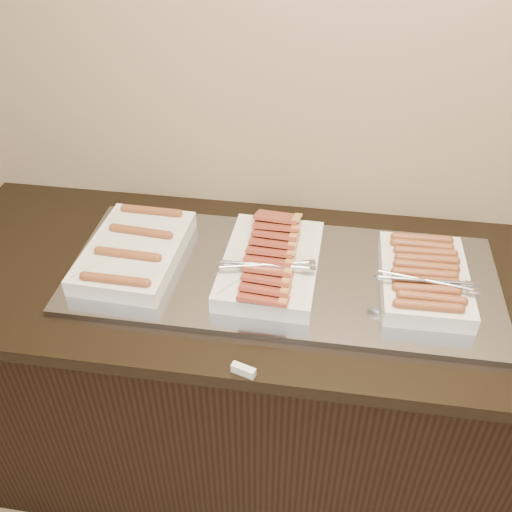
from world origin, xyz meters
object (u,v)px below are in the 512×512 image
(counter, at_px, (276,379))
(dish_center, at_px, (271,263))
(warming_tray, at_px, (282,275))
(dish_right, at_px, (424,277))
(dish_left, at_px, (135,251))

(counter, distance_m, dish_center, 0.50)
(counter, height_order, dish_center, dish_center)
(counter, xyz_separation_m, warming_tray, (0.01, 0.00, 0.46))
(counter, xyz_separation_m, dish_right, (0.39, -0.00, 0.50))
(dish_center, bearing_deg, dish_left, -178.93)
(counter, height_order, dish_left, dish_left)
(dish_center, xyz_separation_m, dish_right, (0.42, -0.00, -0.00))
(warming_tray, height_order, dish_right, dish_right)
(counter, relative_size, dish_center, 4.92)
(dish_center, height_order, dish_right, dish_center)
(counter, relative_size, dish_left, 5.19)
(counter, bearing_deg, warming_tray, 0.00)
(dish_right, bearing_deg, warming_tray, 178.45)
(counter, distance_m, warming_tray, 0.46)
(counter, height_order, dish_right, dish_right)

